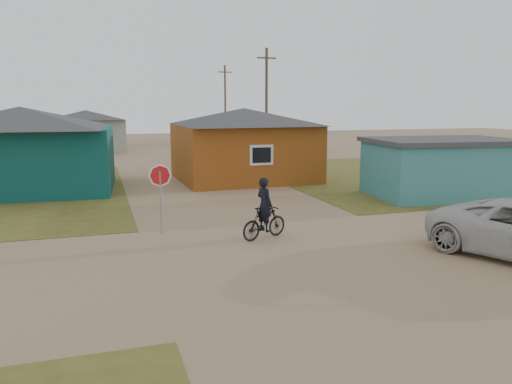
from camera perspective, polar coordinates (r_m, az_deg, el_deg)
ground at (r=13.81m, az=5.04°, el=-7.33°), size 120.00×120.00×0.00m
grass_ne at (r=31.85m, az=19.48°, el=2.04°), size 20.00×18.00×0.00m
house_teal at (r=25.95m, az=-25.12°, el=4.53°), size 8.93×7.08×4.00m
house_yellow at (r=27.31m, az=-1.36°, el=5.59°), size 7.72×6.76×3.90m
shed_turquoise at (r=23.86m, az=20.36°, el=2.66°), size 6.71×4.93×2.60m
house_pale_west at (r=46.21m, az=-18.81°, el=6.69°), size 7.04×6.15×3.60m
house_beige_east at (r=54.34m, az=-1.45°, el=7.63°), size 6.95×6.05×3.60m
house_pale_north at (r=58.87m, az=-26.46°, el=6.68°), size 6.28×5.81×3.40m
utility_pole_near at (r=36.07m, az=1.20°, el=10.06°), size 1.40×0.20×8.00m
utility_pole_far at (r=51.71m, az=-3.54°, el=10.02°), size 1.40×0.20×8.00m
stop_sign at (r=16.03m, az=-10.89°, el=1.11°), size 0.69×0.33×2.26m
cyclist at (r=15.34m, az=0.97°, el=-2.82°), size 1.75×1.08×1.91m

